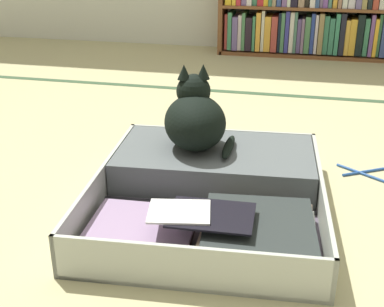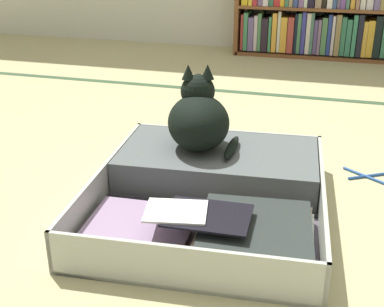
{
  "view_description": "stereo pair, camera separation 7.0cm",
  "coord_description": "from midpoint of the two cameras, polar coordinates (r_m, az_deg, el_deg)",
  "views": [
    {
      "loc": [
        0.27,
        -1.5,
        0.83
      ],
      "look_at": [
        -0.04,
        -0.13,
        0.21
      ],
      "focal_mm": 47.85,
      "sensor_mm": 36.0,
      "label": 1
    },
    {
      "loc": [
        0.34,
        -1.48,
        0.83
      ],
      "look_at": [
        -0.04,
        -0.13,
        0.21
      ],
      "focal_mm": 47.85,
      "sensor_mm": 36.0,
      "label": 2
    }
  ],
  "objects": [
    {
      "name": "ground_plane",
      "position": [
        1.73,
        3.59,
        -4.93
      ],
      "size": [
        10.0,
        10.0,
        0.0
      ],
      "primitive_type": "plane",
      "color": "tan"
    },
    {
      "name": "open_suitcase",
      "position": [
        1.69,
        3.85,
        -3.71
      ],
      "size": [
        0.77,
        0.86,
        0.13
      ],
      "color": "#B3BAAC",
      "rests_on": "ground_plane"
    },
    {
      "name": "bookshelf",
      "position": [
        3.78,
        16.1,
        15.03
      ],
      "size": [
        1.36,
        0.25,
        0.68
      ],
      "color": "brown",
      "rests_on": "ground_plane"
    },
    {
      "name": "tatami_border",
      "position": [
        2.86,
        8.93,
        6.55
      ],
      "size": [
        4.8,
        0.05,
        0.0
      ],
      "color": "#355033",
      "rests_on": "ground_plane"
    },
    {
      "name": "black_cat",
      "position": [
        1.77,
        1.89,
        3.89
      ],
      "size": [
        0.28,
        0.32,
        0.28
      ],
      "color": "black",
      "rests_on": "open_suitcase"
    }
  ]
}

